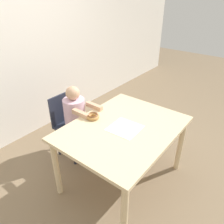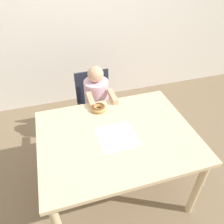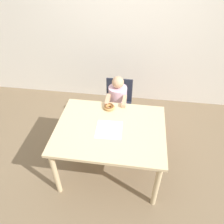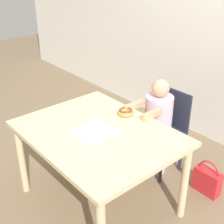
{
  "view_description": "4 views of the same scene",
  "coord_description": "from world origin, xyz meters",
  "px_view_note": "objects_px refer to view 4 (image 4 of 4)",
  "views": [
    {
      "loc": [
        -1.49,
        -1.03,
        1.93
      ],
      "look_at": [
        0.0,
        0.14,
        0.84
      ],
      "focal_mm": 35.0,
      "sensor_mm": 36.0,
      "label": 1
    },
    {
      "loc": [
        -0.4,
        -1.18,
        1.95
      ],
      "look_at": [
        0.0,
        0.14,
        0.84
      ],
      "focal_mm": 35.0,
      "sensor_mm": 36.0,
      "label": 2
    },
    {
      "loc": [
        0.27,
        -1.75,
        2.43
      ],
      "look_at": [
        0.0,
        0.14,
        0.84
      ],
      "focal_mm": 35.0,
      "sensor_mm": 36.0,
      "label": 3
    },
    {
      "loc": [
        1.65,
        -1.26,
        1.96
      ],
      "look_at": [
        0.0,
        0.14,
        0.84
      ],
      "focal_mm": 50.0,
      "sensor_mm": 36.0,
      "label": 4
    }
  ],
  "objects_px": {
    "chair": "(164,129)",
    "handbag": "(207,180)",
    "donut": "(126,112)",
    "child_figure": "(157,128)"
  },
  "relations": [
    {
      "from": "child_figure",
      "to": "handbag",
      "type": "height_order",
      "value": "child_figure"
    },
    {
      "from": "chair",
      "to": "donut",
      "type": "xyz_separation_m",
      "value": [
        -0.07,
        -0.46,
        0.32
      ]
    },
    {
      "from": "chair",
      "to": "handbag",
      "type": "bearing_deg",
      "value": 1.78
    },
    {
      "from": "chair",
      "to": "handbag",
      "type": "distance_m",
      "value": 0.61
    },
    {
      "from": "chair",
      "to": "donut",
      "type": "bearing_deg",
      "value": -98.33
    },
    {
      "from": "donut",
      "to": "handbag",
      "type": "xyz_separation_m",
      "value": [
        0.59,
        0.47,
        -0.62
      ]
    },
    {
      "from": "child_figure",
      "to": "donut",
      "type": "xyz_separation_m",
      "value": [
        -0.07,
        -0.35,
        0.27
      ]
    },
    {
      "from": "donut",
      "to": "chair",
      "type": "bearing_deg",
      "value": 81.67
    },
    {
      "from": "chair",
      "to": "handbag",
      "type": "relative_size",
      "value": 2.44
    },
    {
      "from": "child_figure",
      "to": "chair",
      "type": "bearing_deg",
      "value": 90.0
    }
  ]
}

